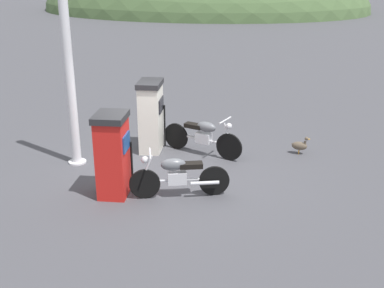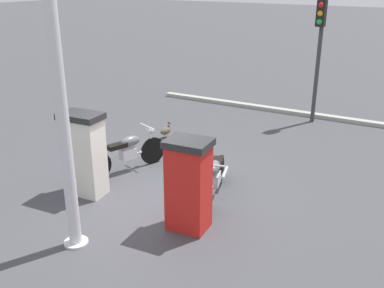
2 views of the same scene
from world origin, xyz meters
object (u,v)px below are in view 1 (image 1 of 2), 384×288
object	(u,v)px
motorcycle_near_pump	(178,175)
canopy_support_pole	(69,66)
fuel_pump_near	(113,155)
fuel_pump_far	(151,116)
wandering_duck	(300,145)
motorcycle_far_pump	(203,135)

from	to	relation	value
motorcycle_near_pump	canopy_support_pole	world-z (taller)	canopy_support_pole
canopy_support_pole	fuel_pump_near	bearing A→B (deg)	-42.71
fuel_pump_far	wandering_duck	distance (m)	3.60
motorcycle_near_pump	wandering_duck	world-z (taller)	motorcycle_near_pump
wandering_duck	canopy_support_pole	bearing A→B (deg)	-161.31
motorcycle_near_pump	canopy_support_pole	bearing A→B (deg)	156.81
motorcycle_far_pump	canopy_support_pole	size ratio (longest dim) A/B	0.43
fuel_pump_far	canopy_support_pole	xyz separation A→B (m)	(-1.42, -1.14, 1.35)
fuel_pump_near	wandering_duck	world-z (taller)	fuel_pump_near
wandering_duck	fuel_pump_far	bearing A→B (deg)	-171.47
wandering_duck	fuel_pump_near	bearing A→B (deg)	-139.60
fuel_pump_near	canopy_support_pole	xyz separation A→B (m)	(-1.42, 1.31, 1.38)
fuel_pump_far	canopy_support_pole	distance (m)	2.27
motorcycle_near_pump	motorcycle_far_pump	distance (m)	2.26
motorcycle_near_pump	canopy_support_pole	xyz separation A→B (m)	(-2.65, 1.14, 1.75)
motorcycle_near_pump	motorcycle_far_pump	world-z (taller)	motorcycle_far_pump
wandering_duck	canopy_support_pole	size ratio (longest dim) A/B	0.10
motorcycle_far_pump	motorcycle_near_pump	bearing A→B (deg)	-90.94
fuel_pump_near	fuel_pump_far	bearing A→B (deg)	90.00
motorcycle_near_pump	motorcycle_far_pump	xyz separation A→B (m)	(0.04, 2.26, 0.02)
motorcycle_far_pump	fuel_pump_far	bearing A→B (deg)	179.44
canopy_support_pole	motorcycle_far_pump	bearing A→B (deg)	22.73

